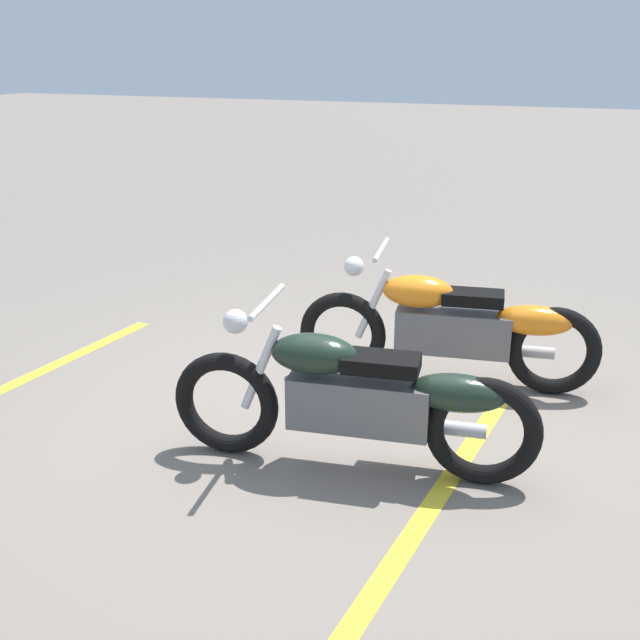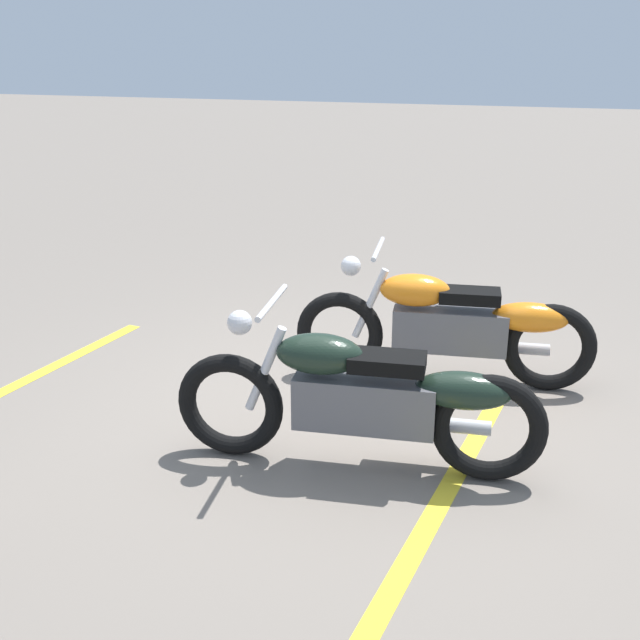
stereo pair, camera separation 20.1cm
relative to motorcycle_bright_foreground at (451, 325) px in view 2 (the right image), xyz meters
The scene contains 4 objects.
ground_plane 1.04m from the motorcycle_bright_foreground, 50.41° to the left, with size 60.00×60.00×0.00m, color slate.
motorcycle_bright_foreground is the anchor object (origin of this frame).
motorcycle_dark_foreground 1.43m from the motorcycle_bright_foreground, 80.00° to the left, with size 2.22×0.68×1.04m.
parking_stripe_near 1.59m from the motorcycle_bright_foreground, 100.72° to the left, with size 3.20×0.12×0.01m, color yellow.
Camera 2 is at (-1.45, 4.62, 2.41)m, focal length 42.75 mm.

